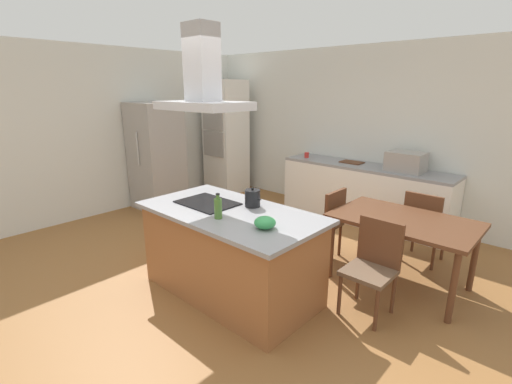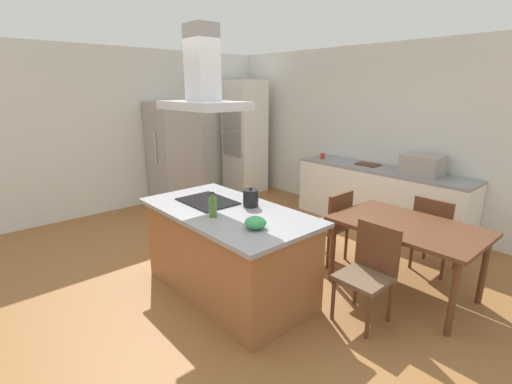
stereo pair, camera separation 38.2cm
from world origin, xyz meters
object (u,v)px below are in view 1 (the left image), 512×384
object	(u,v)px
chair_at_left_end	(327,220)
tea_kettle	(253,198)
chair_facing_back_wall	(424,223)
wall_oven_stack	(226,137)
cooktop	(207,203)
dining_table	(403,226)
coffee_mug_red	(307,155)
cutting_board	(352,162)
countertop_microwave	(406,162)
olive_oil_bottle	(218,208)
mixing_bowl	(265,223)
range_hood	(203,83)
refrigerator	(156,157)
chair_facing_island	(374,261)

from	to	relation	value
chair_at_left_end	tea_kettle	bearing A→B (deg)	-100.80
chair_facing_back_wall	wall_oven_stack	bearing A→B (deg)	171.21
cooktop	dining_table	bearing A→B (deg)	41.14
cooktop	chair_facing_back_wall	bearing A→B (deg)	52.54
coffee_mug_red	cutting_board	xyz separation A→B (m)	(0.79, 0.12, -0.04)
tea_kettle	countertop_microwave	distance (m)	2.69
olive_oil_bottle	mixing_bowl	size ratio (longest dim) A/B	1.26
cutting_board	mixing_bowl	bearing A→B (deg)	-74.89
chair_at_left_end	range_hood	xyz separation A→B (m)	(-0.63, -1.35, 1.59)
cutting_board	range_hood	bearing A→B (deg)	-91.49
dining_table	refrigerator	bearing A→B (deg)	-176.46
chair_facing_island	dining_table	bearing A→B (deg)	90.00
tea_kettle	chair_at_left_end	distance (m)	1.22
cooktop	cutting_board	size ratio (longest dim) A/B	1.76
tea_kettle	wall_oven_stack	xyz separation A→B (m)	(-2.98, 2.40, 0.11)
tea_kettle	range_hood	bearing A→B (deg)	-149.53
olive_oil_bottle	tea_kettle	bearing A→B (deg)	90.46
cooktop	cutting_board	xyz separation A→B (m)	(0.08, 2.93, 0.00)
coffee_mug_red	chair_at_left_end	size ratio (longest dim) A/B	0.10
countertop_microwave	refrigerator	size ratio (longest dim) A/B	0.27
refrigerator	dining_table	bearing A→B (deg)	3.54
coffee_mug_red	cutting_board	bearing A→B (deg)	8.69
tea_kettle	olive_oil_bottle	xyz separation A→B (m)	(0.00, -0.47, 0.01)
wall_oven_stack	chair_facing_island	world-z (taller)	wall_oven_stack
dining_table	range_hood	bearing A→B (deg)	-138.86
chair_facing_island	range_hood	size ratio (longest dim) A/B	0.99
coffee_mug_red	chair_facing_back_wall	world-z (taller)	coffee_mug_red
chair_facing_island	tea_kettle	bearing A→B (deg)	-158.80
mixing_bowl	cutting_board	distance (m)	3.16
chair_facing_island	mixing_bowl	bearing A→B (deg)	-128.84
olive_oil_bottle	mixing_bowl	xyz separation A→B (m)	(0.48, 0.11, -0.05)
coffee_mug_red	wall_oven_stack	size ratio (longest dim) A/B	0.04
olive_oil_bottle	refrigerator	size ratio (longest dim) A/B	0.13
tea_kettle	chair_facing_back_wall	bearing A→B (deg)	57.51
wall_oven_stack	chair_at_left_end	size ratio (longest dim) A/B	2.47
coffee_mug_red	dining_table	xyz separation A→B (m)	(2.26, -1.46, -0.28)
olive_oil_bottle	refrigerator	bearing A→B (deg)	156.83
cooktop	range_hood	size ratio (longest dim) A/B	0.67
chair_facing_island	range_hood	world-z (taller)	range_hood
olive_oil_bottle	range_hood	world-z (taller)	range_hood
mixing_bowl	dining_table	bearing A→B (deg)	66.28
tea_kettle	coffee_mug_red	xyz separation A→B (m)	(-1.13, 2.56, -0.04)
countertop_microwave	chair_facing_back_wall	bearing A→B (deg)	-55.21
olive_oil_bottle	chair_facing_island	world-z (taller)	olive_oil_bottle
cooktop	refrigerator	world-z (taller)	refrigerator
countertop_microwave	chair_at_left_end	xyz separation A→B (m)	(-0.31, -1.53, -0.53)
wall_oven_stack	cutting_board	bearing A→B (deg)	6.14
countertop_microwave	cutting_board	size ratio (longest dim) A/B	1.47
mixing_bowl	refrigerator	distance (m)	3.74
cooktop	chair_facing_island	size ratio (longest dim) A/B	0.67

